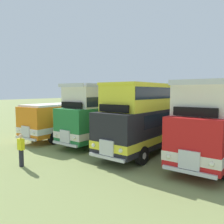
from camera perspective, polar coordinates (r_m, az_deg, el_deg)
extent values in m
plane|color=#8C9956|center=(16.67, 11.20, -8.73)|extent=(200.00, 200.00, 0.00)
cube|color=orange|center=(20.51, -10.00, -1.27)|extent=(2.61, 9.57, 2.30)
cube|color=white|center=(20.58, -9.97, -2.93)|extent=(2.65, 9.61, 0.44)
cube|color=#19232D|center=(20.74, -9.26, 0.47)|extent=(2.61, 7.17, 0.76)
cube|color=#19232D|center=(17.37, -20.86, -0.54)|extent=(2.20, 0.13, 0.90)
cube|color=silver|center=(17.47, -21.02, -4.65)|extent=(0.90, 0.13, 0.80)
cube|color=silver|center=(17.55, -21.05, -6.27)|extent=(2.30, 0.17, 0.16)
sphere|color=#EAEACC|center=(16.75, -19.27, -5.01)|extent=(0.22, 0.22, 0.22)
sphere|color=#EAEACC|center=(18.20, -22.68, -4.32)|extent=(0.22, 0.22, 0.22)
cube|color=white|center=(20.41, -10.05, 2.13)|extent=(2.57, 9.17, 0.14)
cylinder|color=black|center=(17.69, -14.40, -6.26)|extent=(0.29, 1.04, 1.04)
cylinder|color=silver|center=(17.58, -14.07, -6.32)|extent=(0.02, 0.36, 0.36)
cylinder|color=black|center=(19.44, -18.94, -5.35)|extent=(0.29, 1.04, 1.04)
cylinder|color=silver|center=(19.56, -19.20, -5.29)|extent=(0.02, 0.36, 0.36)
cylinder|color=black|center=(22.18, -2.45, -3.79)|extent=(0.29, 1.04, 1.04)
cylinder|color=silver|center=(22.10, -2.14, -3.82)|extent=(0.02, 0.36, 0.36)
cylinder|color=black|center=(23.61, -6.96, -3.28)|extent=(0.29, 1.04, 1.04)
cylinder|color=silver|center=(23.70, -7.24, -3.24)|extent=(0.02, 0.36, 0.36)
cube|color=#237538|center=(18.50, 0.28, -1.89)|extent=(3.07, 10.25, 2.30)
cube|color=silver|center=(18.58, 0.28, -3.73)|extent=(3.11, 10.29, 0.44)
cube|color=#19232D|center=(18.75, 1.02, 0.05)|extent=(2.96, 7.85, 0.76)
cube|color=#19232D|center=(14.80, -11.60, -1.25)|extent=(2.20, 0.22, 0.90)
cube|color=silver|center=(14.92, -11.83, -6.06)|extent=(0.91, 0.17, 0.80)
cube|color=silver|center=(15.01, -11.88, -7.95)|extent=(2.30, 0.27, 0.16)
sphere|color=#EAEACC|center=(14.25, -9.50, -6.55)|extent=(0.22, 0.22, 0.22)
sphere|color=#EAEACC|center=(15.60, -14.01, -5.61)|extent=(0.22, 0.22, 0.22)
cube|color=silver|center=(18.56, 0.75, 4.01)|extent=(2.92, 9.34, 1.50)
cube|color=silver|center=(15.01, -10.46, 6.70)|extent=(2.40, 0.24, 0.24)
cube|color=silver|center=(21.98, 7.26, 6.24)|extent=(2.40, 0.24, 0.24)
cube|color=silver|center=(17.86, 3.85, 6.52)|extent=(0.62, 9.21, 0.24)
cube|color=silver|center=(19.31, -2.11, 6.43)|extent=(0.62, 9.21, 0.24)
cube|color=#19232D|center=(18.57, 0.75, 3.09)|extent=(2.95, 9.24, 0.64)
cube|color=black|center=(15.06, -10.23, 1.75)|extent=(1.90, 0.23, 0.40)
cylinder|color=black|center=(15.36, -4.23, -7.85)|extent=(0.34, 1.05, 1.04)
cylinder|color=silver|center=(15.26, -3.81, -7.93)|extent=(0.04, 0.36, 0.36)
cylinder|color=black|center=(16.95, -10.06, -6.67)|extent=(0.34, 1.05, 1.04)
cylinder|color=silver|center=(17.06, -10.40, -6.60)|extent=(0.04, 0.36, 0.36)
cylinder|color=black|center=(20.74, 8.33, -4.47)|extent=(0.34, 1.05, 1.04)
cylinder|color=silver|center=(20.67, 8.70, -4.51)|extent=(0.04, 0.36, 0.36)
cylinder|color=black|center=(21.95, 3.09, -3.89)|extent=(0.34, 1.05, 1.04)
cylinder|color=silver|center=(22.03, 2.77, -3.85)|extent=(0.04, 0.36, 0.36)
cube|color=black|center=(16.33, 11.28, -2.94)|extent=(3.11, 11.38, 2.30)
cube|color=yellow|center=(16.42, 11.24, -5.02)|extent=(3.15, 11.42, 0.44)
cube|color=#19232D|center=(16.61, 11.93, -0.73)|extent=(3.01, 8.98, 0.76)
cube|color=#19232D|center=(11.56, -1.07, -2.93)|extent=(2.20, 0.22, 0.90)
cube|color=silver|center=(11.72, -1.40, -9.05)|extent=(0.91, 0.17, 0.80)
cube|color=silver|center=(11.83, -1.48, -11.43)|extent=(2.30, 0.26, 0.16)
sphere|color=#EAEACC|center=(11.18, 2.21, -9.75)|extent=(0.22, 0.22, 0.22)
sphere|color=#EAEACC|center=(12.28, -4.72, -8.40)|extent=(0.22, 0.22, 0.22)
cube|color=yellow|center=(16.40, 11.78, 3.75)|extent=(2.96, 10.48, 1.50)
cube|color=yellow|center=(16.40, 11.84, 6.61)|extent=(3.02, 10.58, 0.14)
cube|color=#19232D|center=(16.39, 11.80, 4.80)|extent=(2.99, 10.38, 0.68)
cube|color=black|center=(11.86, 0.41, 0.92)|extent=(1.90, 0.22, 0.40)
cylinder|color=black|center=(12.56, 7.63, -10.86)|extent=(0.34, 1.05, 1.04)
cylinder|color=silver|center=(12.49, 8.23, -10.96)|extent=(0.04, 0.36, 0.36)
cylinder|color=black|center=(13.81, -0.77, -9.33)|extent=(0.34, 1.05, 1.04)
cylinder|color=silver|center=(13.90, -1.26, -9.24)|extent=(0.04, 0.36, 0.36)
cylinder|color=black|center=(19.60, 19.27, -5.28)|extent=(0.34, 1.05, 1.04)
cylinder|color=silver|center=(19.55, 19.69, -5.31)|extent=(0.04, 0.36, 0.36)
cylinder|color=black|center=(20.42, 13.12, -4.70)|extent=(0.34, 1.05, 1.04)
cylinder|color=silver|center=(20.48, 12.74, -4.67)|extent=(0.04, 0.36, 0.36)
cube|color=red|center=(15.21, 25.16, -3.93)|extent=(2.87, 10.74, 2.30)
cube|color=silver|center=(15.31, 25.08, -6.15)|extent=(2.91, 10.78, 0.44)
cube|color=#19232D|center=(15.52, 25.54, -1.54)|extent=(2.81, 8.34, 0.76)
cube|color=#19232D|center=(10.06, 19.32, -4.45)|extent=(2.20, 0.18, 0.90)
cube|color=silver|center=(10.23, 18.92, -11.46)|extent=(0.90, 0.15, 0.80)
cube|color=silver|center=(10.36, 18.78, -14.16)|extent=(2.30, 0.22, 0.16)
sphere|color=#EAEACC|center=(10.00, 23.93, -12.02)|extent=(0.22, 0.22, 0.22)
sphere|color=#EAEACC|center=(10.51, 14.14, -10.89)|extent=(0.22, 0.22, 0.22)
cube|color=silver|center=(15.29, 25.63, 3.25)|extent=(2.74, 9.83, 1.50)
cube|color=silver|center=(10.35, 20.39, 7.18)|extent=(2.40, 0.18, 0.24)
cube|color=silver|center=(15.56, 21.38, 6.38)|extent=(0.44, 9.76, 0.24)
cube|color=#19232D|center=(15.30, 25.58, 2.13)|extent=(2.77, 9.74, 0.64)
cube|color=black|center=(10.43, 20.24, 0.01)|extent=(1.90, 0.19, 0.40)
cylinder|color=black|center=(12.25, 16.00, -11.44)|extent=(0.32, 1.05, 1.04)
cylinder|color=silver|center=(12.30, 15.33, -11.35)|extent=(0.03, 0.36, 0.36)
cylinder|color=black|center=(19.05, 23.74, -5.72)|extent=(0.32, 1.05, 1.04)
cylinder|color=silver|center=(19.08, 23.30, -5.69)|extent=(0.03, 0.36, 0.36)
cylinder|color=#23232D|center=(13.16, -21.99, -10.77)|extent=(0.24, 0.24, 0.90)
cube|color=yellow|center=(12.97, -22.11, -7.58)|extent=(0.36, 0.22, 0.60)
sphere|color=beige|center=(12.89, -22.17, -5.76)|extent=(0.22, 0.22, 0.22)
cylinder|color=#8C704C|center=(31.37, 0.81, -1.13)|extent=(0.08, 0.08, 1.05)
cylinder|color=#8C704C|center=(28.71, 9.94, -1.80)|extent=(0.08, 0.08, 1.05)
cylinder|color=#8C704C|center=(26.92, 20.60, -2.52)|extent=(0.08, 0.08, 1.05)
cylinder|color=beige|center=(26.87, 20.63, -1.66)|extent=(21.90, 0.03, 0.03)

